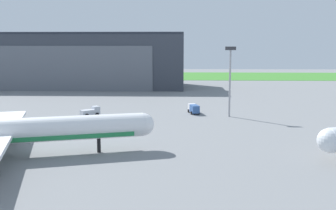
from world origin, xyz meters
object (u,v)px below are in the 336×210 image
(maintenance_hangar, at_px, (67,61))
(stair_truck, at_px, (91,112))
(pushback_tractor, at_px, (194,108))
(apron_light_mast, at_px, (230,75))

(maintenance_hangar, xyz_separation_m, stair_truck, (24.36, -65.68, -9.14))
(maintenance_hangar, bearing_deg, pushback_tractor, -51.64)
(maintenance_hangar, distance_m, stair_truck, 70.64)
(apron_light_mast, bearing_deg, stair_truck, -178.61)
(stair_truck, bearing_deg, pushback_tractor, 11.28)
(pushback_tractor, bearing_deg, maintenance_hangar, 128.36)
(maintenance_hangar, height_order, stair_truck, maintenance_hangar)
(maintenance_hangar, distance_m, apron_light_mast, 85.90)
(stair_truck, bearing_deg, maintenance_hangar, 110.35)
(maintenance_hangar, bearing_deg, apron_light_mast, -49.08)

